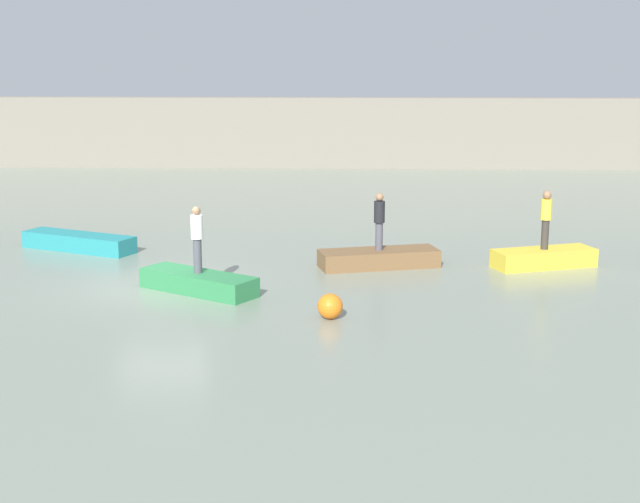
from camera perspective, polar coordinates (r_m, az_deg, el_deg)
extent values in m
plane|color=gray|center=(25.47, -9.90, -2.10)|extent=(120.00, 120.00, 0.00)
cube|color=gray|center=(51.06, -3.78, 7.39)|extent=(80.00, 1.20, 3.85)
cube|color=teal|center=(30.54, -14.78, 0.58)|extent=(3.98, 2.45, 0.53)
cube|color=#2D7F47|center=(24.57, -7.58, -1.92)|extent=(3.40, 2.65, 0.53)
cube|color=brown|center=(27.27, 3.68, -0.43)|extent=(3.70, 2.03, 0.52)
cube|color=gold|center=(28.01, 13.75, -0.39)|extent=(3.22, 1.97, 0.54)
cylinder|color=#38332D|center=(27.87, 13.82, 1.04)|extent=(0.22, 0.22, 0.89)
cylinder|color=yellow|center=(27.74, 13.90, 2.56)|extent=(0.32, 0.32, 0.61)
sphere|color=#936B4C|center=(27.67, 13.95, 3.44)|extent=(0.26, 0.26, 0.26)
cylinder|color=#4C4C56|center=(27.13, 3.70, 0.95)|extent=(0.22, 0.22, 0.83)
cylinder|color=black|center=(27.00, 3.72, 2.48)|extent=(0.32, 0.32, 0.64)
sphere|color=#936B4C|center=(26.93, 3.73, 3.40)|extent=(0.24, 0.24, 0.24)
cylinder|color=#4C4C56|center=(24.41, -7.62, -0.27)|extent=(0.22, 0.22, 0.92)
cylinder|color=white|center=(24.25, -7.68, 1.53)|extent=(0.32, 0.32, 0.63)
sphere|color=#936B4C|center=(24.18, -7.71, 2.53)|extent=(0.22, 0.22, 0.22)
sphere|color=orange|center=(21.93, 0.63, -3.42)|extent=(0.62, 0.62, 0.62)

